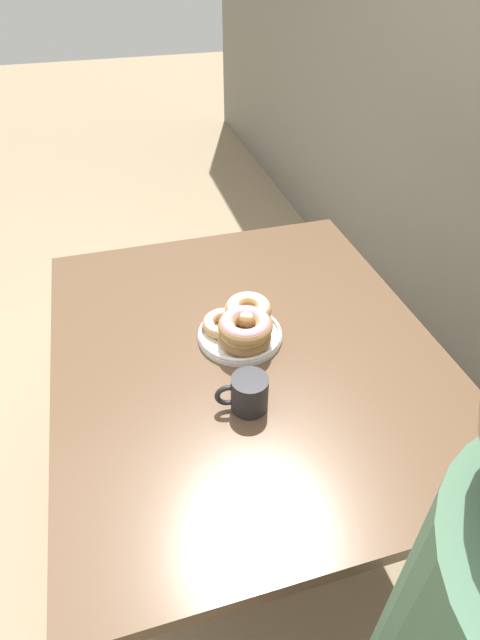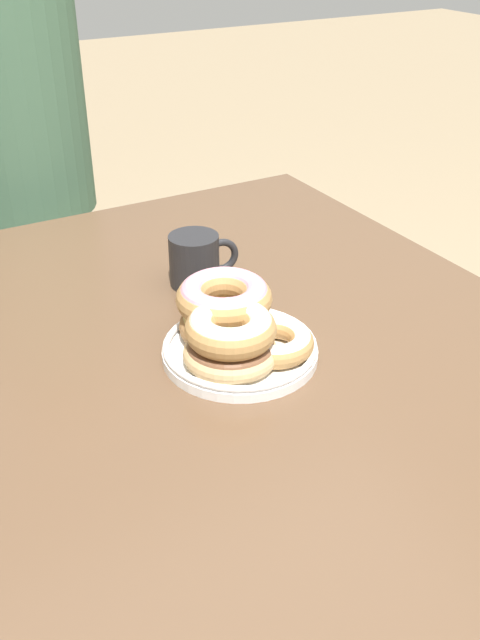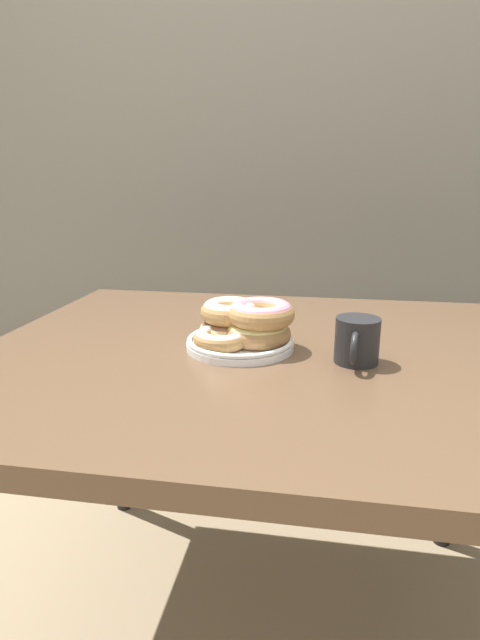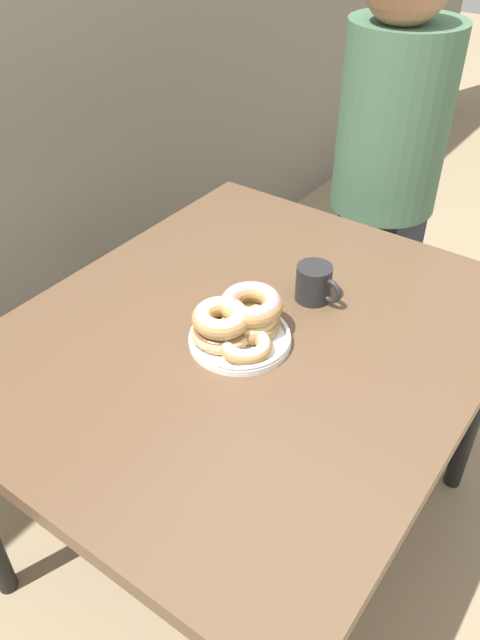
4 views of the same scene
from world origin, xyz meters
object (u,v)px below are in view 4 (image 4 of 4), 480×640
(dining_table, at_px, (249,356))
(donut_plate, at_px, (239,324))
(coffee_mug, at_px, (315,283))
(person_figure, at_px, (387,177))

(dining_table, height_order, donut_plate, donut_plate)
(dining_table, distance_m, coffee_mug, 0.23)
(dining_table, bearing_deg, donut_plate, -179.98)
(donut_plate, xyz_separation_m, coffee_mug, (0.23, -0.05, -0.00))
(coffee_mug, bearing_deg, donut_plate, 166.92)
(dining_table, relative_size, person_figure, 0.80)
(donut_plate, distance_m, person_figure, 0.88)
(donut_plate, height_order, coffee_mug, donut_plate)
(dining_table, xyz_separation_m, donut_plate, (-0.04, -0.00, 0.12))
(donut_plate, relative_size, coffee_mug, 2.01)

